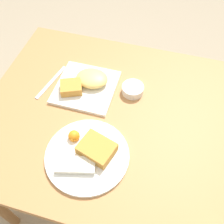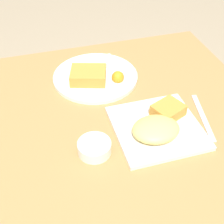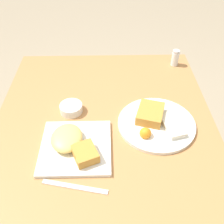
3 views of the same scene
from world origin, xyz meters
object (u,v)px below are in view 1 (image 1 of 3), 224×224
Objects in this scene: plate_square_near at (86,84)px; sauce_ramekin at (133,89)px; butter_knife at (51,82)px; plate_oval_far at (88,154)px.

sauce_ramekin is (-0.20, -0.03, -0.00)m from plate_square_near.
butter_knife is (0.16, 0.02, -0.02)m from plate_square_near.
plate_oval_far is at bearing 54.98° from butter_knife.
plate_square_near is 0.16m from butter_knife.
plate_oval_far is (-0.12, 0.32, -0.01)m from plate_square_near.
plate_oval_far reaches higher than sauce_ramekin.
sauce_ramekin is 0.44× the size of butter_knife.
plate_square_near is 1.18× the size of butter_knife.
sauce_ramekin is at bearing -172.17° from plate_square_near.
plate_square_near is at bearing 107.94° from butter_knife.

